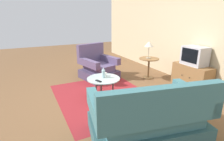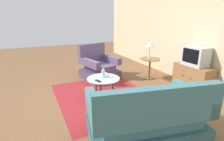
{
  "view_description": "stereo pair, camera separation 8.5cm",
  "coord_description": "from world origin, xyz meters",
  "px_view_note": "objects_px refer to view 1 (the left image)",
  "views": [
    {
      "loc": [
        3.23,
        -1.54,
        1.72
      ],
      "look_at": [
        -0.14,
        0.18,
        0.55
      ],
      "focal_mm": 28.12,
      "sensor_mm": 36.0,
      "label": 1
    },
    {
      "loc": [
        3.27,
        -1.46,
        1.72
      ],
      "look_at": [
        -0.14,
        0.18,
        0.55
      ],
      "focal_mm": 28.12,
      "sensor_mm": 36.0,
      "label": 2
    }
  ],
  "objects_px": {
    "armchair": "(98,67)",
    "tv_stand": "(192,76)",
    "side_table": "(149,64)",
    "table_lamp": "(149,45)",
    "vase": "(103,73)",
    "tv_remote_dark": "(98,81)",
    "coffee_table": "(103,80)",
    "mug": "(105,74)",
    "couch": "(149,118)",
    "television": "(195,56)"
  },
  "relations": [
    {
      "from": "armchair",
      "to": "tv_stand",
      "type": "bearing_deg",
      "value": 122.87
    },
    {
      "from": "side_table",
      "to": "table_lamp",
      "type": "xyz_separation_m",
      "value": [
        -0.01,
        -0.02,
        0.55
      ]
    },
    {
      "from": "vase",
      "to": "tv_remote_dark",
      "type": "distance_m",
      "value": 0.28
    },
    {
      "from": "coffee_table",
      "to": "armchair",
      "type": "bearing_deg",
      "value": 163.47
    },
    {
      "from": "table_lamp",
      "to": "vase",
      "type": "relative_size",
      "value": 2.12
    },
    {
      "from": "mug",
      "to": "couch",
      "type": "bearing_deg",
      "value": -2.34
    },
    {
      "from": "tv_stand",
      "to": "mug",
      "type": "height_order",
      "value": "tv_stand"
    },
    {
      "from": "armchair",
      "to": "television",
      "type": "bearing_deg",
      "value": 123.06
    },
    {
      "from": "side_table",
      "to": "mug",
      "type": "distance_m",
      "value": 1.63
    },
    {
      "from": "vase",
      "to": "mug",
      "type": "xyz_separation_m",
      "value": [
        -0.08,
        0.08,
        -0.07
      ]
    },
    {
      "from": "coffee_table",
      "to": "tv_stand",
      "type": "xyz_separation_m",
      "value": [
        0.5,
        2.19,
        -0.1
      ]
    },
    {
      "from": "side_table",
      "to": "mug",
      "type": "bearing_deg",
      "value": -74.93
    },
    {
      "from": "vase",
      "to": "mug",
      "type": "relative_size",
      "value": 1.88
    },
    {
      "from": "television",
      "to": "table_lamp",
      "type": "distance_m",
      "value": 1.21
    },
    {
      "from": "television",
      "to": "vase",
      "type": "relative_size",
      "value": 2.44
    },
    {
      "from": "side_table",
      "to": "table_lamp",
      "type": "relative_size",
      "value": 1.22
    },
    {
      "from": "tv_remote_dark",
      "to": "side_table",
      "type": "bearing_deg",
      "value": 91.47
    },
    {
      "from": "coffee_table",
      "to": "television",
      "type": "height_order",
      "value": "television"
    },
    {
      "from": "armchair",
      "to": "table_lamp",
      "type": "bearing_deg",
      "value": 138.46
    },
    {
      "from": "table_lamp",
      "to": "mug",
      "type": "height_order",
      "value": "table_lamp"
    },
    {
      "from": "vase",
      "to": "television",
      "type": "bearing_deg",
      "value": 76.09
    },
    {
      "from": "television",
      "to": "vase",
      "type": "distance_m",
      "value": 2.27
    },
    {
      "from": "coffee_table",
      "to": "mug",
      "type": "bearing_deg",
      "value": 141.1
    },
    {
      "from": "armchair",
      "to": "coffee_table",
      "type": "bearing_deg",
      "value": 59.83
    },
    {
      "from": "armchair",
      "to": "coffee_table",
      "type": "xyz_separation_m",
      "value": [
        1.23,
        -0.37,
        0.08
      ]
    },
    {
      "from": "side_table",
      "to": "tv_remote_dark",
      "type": "xyz_separation_m",
      "value": [
        0.68,
        -1.84,
        0.01
      ]
    },
    {
      "from": "armchair",
      "to": "tv_remote_dark",
      "type": "height_order",
      "value": "armchair"
    },
    {
      "from": "side_table",
      "to": "mug",
      "type": "xyz_separation_m",
      "value": [
        0.42,
        -1.57,
        0.04
      ]
    },
    {
      "from": "armchair",
      "to": "mug",
      "type": "bearing_deg",
      "value": 62.73
    },
    {
      "from": "tv_stand",
      "to": "television",
      "type": "xyz_separation_m",
      "value": [
        -0.0,
        0.01,
        0.52
      ]
    },
    {
      "from": "side_table",
      "to": "coffee_table",
      "type": "bearing_deg",
      "value": -72.0
    },
    {
      "from": "coffee_table",
      "to": "television",
      "type": "distance_m",
      "value": 2.3
    },
    {
      "from": "table_lamp",
      "to": "mug",
      "type": "distance_m",
      "value": 1.69
    },
    {
      "from": "coffee_table",
      "to": "table_lamp",
      "type": "relative_size",
      "value": 1.5
    },
    {
      "from": "mug",
      "to": "tv_remote_dark",
      "type": "height_order",
      "value": "mug"
    },
    {
      "from": "side_table",
      "to": "tv_remote_dark",
      "type": "distance_m",
      "value": 1.96
    },
    {
      "from": "couch",
      "to": "side_table",
      "type": "xyz_separation_m",
      "value": [
        -2.1,
        1.64,
        0.13
      ]
    },
    {
      "from": "tv_stand",
      "to": "tv_remote_dark",
      "type": "height_order",
      "value": "tv_stand"
    },
    {
      "from": "armchair",
      "to": "coffee_table",
      "type": "distance_m",
      "value": 1.29
    },
    {
      "from": "table_lamp",
      "to": "vase",
      "type": "height_order",
      "value": "table_lamp"
    },
    {
      "from": "mug",
      "to": "side_table",
      "type": "bearing_deg",
      "value": 105.07
    },
    {
      "from": "side_table",
      "to": "television",
      "type": "relative_size",
      "value": 1.06
    },
    {
      "from": "armchair",
      "to": "couch",
      "type": "xyz_separation_m",
      "value": [
        2.79,
        -0.34,
        -0.01
      ]
    },
    {
      "from": "coffee_table",
      "to": "mug",
      "type": "height_order",
      "value": "mug"
    },
    {
      "from": "mug",
      "to": "tv_remote_dark",
      "type": "relative_size",
      "value": 0.77
    },
    {
      "from": "television",
      "to": "side_table",
      "type": "bearing_deg",
      "value": -152.74
    },
    {
      "from": "couch",
      "to": "table_lamp",
      "type": "xyz_separation_m",
      "value": [
        -2.11,
        1.62,
        0.68
      ]
    },
    {
      "from": "tv_remote_dark",
      "to": "armchair",
      "type": "bearing_deg",
      "value": 139.73
    },
    {
      "from": "armchair",
      "to": "tv_remote_dark",
      "type": "bearing_deg",
      "value": 54.8
    },
    {
      "from": "table_lamp",
      "to": "side_table",
      "type": "bearing_deg",
      "value": 60.38
    }
  ]
}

